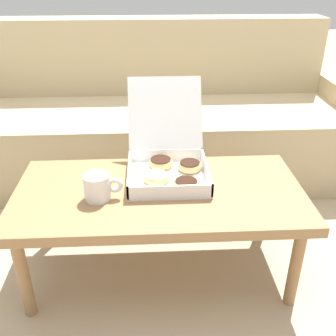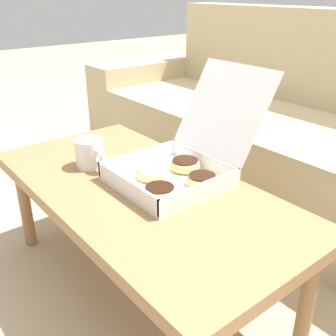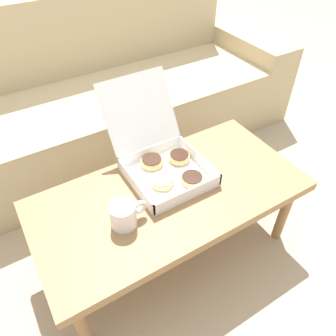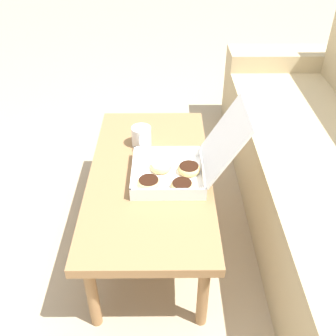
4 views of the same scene
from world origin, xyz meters
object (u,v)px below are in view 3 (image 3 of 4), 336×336
couch (88,105)px  coffee_table (170,199)px  coffee_mug (124,215)px  pastry_box (163,158)px

couch → coffee_table: couch is taller
couch → coffee_mug: 1.02m
couch → pastry_box: bearing=-86.7°
couch → coffee_mug: (-0.22, -0.99, 0.15)m
couch → coffee_table: bearing=-90.0°
pastry_box → coffee_mug: bearing=-145.8°
coffee_table → coffee_mug: bearing=-168.0°
coffee_table → coffee_mug: 0.24m
coffee_table → pastry_box: size_ratio=2.33×
couch → pastry_box: size_ratio=5.45×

